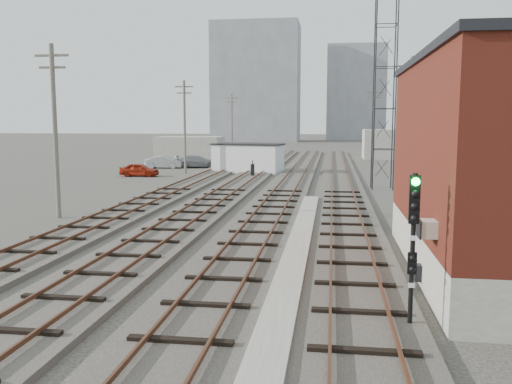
% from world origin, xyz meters
% --- Properties ---
extents(ground, '(320.00, 320.00, 0.00)m').
position_xyz_m(ground, '(0.00, 60.00, 0.00)').
color(ground, '#282621').
rests_on(ground, ground).
extents(track_right, '(3.20, 90.00, 0.39)m').
position_xyz_m(track_right, '(2.50, 39.00, 0.11)').
color(track_right, '#332D28').
rests_on(track_right, ground).
extents(track_mid_right, '(3.20, 90.00, 0.39)m').
position_xyz_m(track_mid_right, '(-1.50, 39.00, 0.11)').
color(track_mid_right, '#332D28').
rests_on(track_mid_right, ground).
extents(track_mid_left, '(3.20, 90.00, 0.39)m').
position_xyz_m(track_mid_left, '(-5.50, 39.00, 0.11)').
color(track_mid_left, '#332D28').
rests_on(track_mid_left, ground).
extents(track_left, '(3.20, 90.00, 0.39)m').
position_xyz_m(track_left, '(-9.50, 39.00, 0.11)').
color(track_left, '#332D28').
rests_on(track_left, ground).
extents(platform_curb, '(0.90, 28.00, 0.26)m').
position_xyz_m(platform_curb, '(0.50, 14.00, 0.13)').
color(platform_curb, gray).
rests_on(platform_curb, ground).
extents(brick_building, '(6.54, 12.20, 7.22)m').
position_xyz_m(brick_building, '(7.50, 12.00, 3.63)').
color(brick_building, gray).
rests_on(brick_building, ground).
extents(lattice_tower, '(1.60, 1.60, 15.00)m').
position_xyz_m(lattice_tower, '(5.50, 35.00, 7.50)').
color(lattice_tower, black).
rests_on(lattice_tower, ground).
extents(utility_pole_left_a, '(1.80, 0.24, 9.00)m').
position_xyz_m(utility_pole_left_a, '(-12.50, 20.00, 4.80)').
color(utility_pole_left_a, '#595147').
rests_on(utility_pole_left_a, ground).
extents(utility_pole_left_b, '(1.80, 0.24, 9.00)m').
position_xyz_m(utility_pole_left_b, '(-12.50, 45.00, 4.80)').
color(utility_pole_left_b, '#595147').
rests_on(utility_pole_left_b, ground).
extents(utility_pole_left_c, '(1.80, 0.24, 9.00)m').
position_xyz_m(utility_pole_left_c, '(-12.50, 70.00, 4.80)').
color(utility_pole_left_c, '#595147').
rests_on(utility_pole_left_c, ground).
extents(utility_pole_right_a, '(1.80, 0.24, 9.00)m').
position_xyz_m(utility_pole_right_a, '(6.50, 28.00, 4.80)').
color(utility_pole_right_a, '#595147').
rests_on(utility_pole_right_a, ground).
extents(utility_pole_right_b, '(1.80, 0.24, 9.00)m').
position_xyz_m(utility_pole_right_b, '(6.50, 58.00, 4.80)').
color(utility_pole_right_b, '#595147').
rests_on(utility_pole_right_b, ground).
extents(apartment_left, '(22.00, 14.00, 30.00)m').
position_xyz_m(apartment_left, '(-18.00, 135.00, 15.00)').
color(apartment_left, gray).
rests_on(apartment_left, ground).
extents(apartment_right, '(16.00, 12.00, 26.00)m').
position_xyz_m(apartment_right, '(8.00, 150.00, 13.00)').
color(apartment_right, gray).
rests_on(apartment_right, ground).
extents(shed_left, '(8.00, 5.00, 3.20)m').
position_xyz_m(shed_left, '(-16.00, 60.00, 1.60)').
color(shed_left, gray).
rests_on(shed_left, ground).
extents(shed_right, '(6.00, 6.00, 4.00)m').
position_xyz_m(shed_right, '(9.00, 70.00, 2.00)').
color(shed_right, gray).
rests_on(shed_right, ground).
extents(signal_mast, '(0.40, 0.41, 3.85)m').
position_xyz_m(signal_mast, '(3.70, 6.50, 2.24)').
color(signal_mast, gray).
rests_on(signal_mast, ground).
extents(switch_stand, '(0.40, 0.40, 1.46)m').
position_xyz_m(switch_stand, '(-5.38, 41.97, 0.69)').
color(switch_stand, black).
rests_on(switch_stand, ground).
extents(site_trailer, '(7.42, 4.47, 2.92)m').
position_xyz_m(site_trailer, '(-6.53, 46.53, 1.47)').
color(site_trailer, silver).
rests_on(site_trailer, ground).
extents(car_red, '(3.63, 1.48, 1.24)m').
position_xyz_m(car_red, '(-15.98, 41.64, 0.62)').
color(car_red, maroon).
rests_on(car_red, ground).
extents(car_silver, '(4.12, 1.70, 1.33)m').
position_xyz_m(car_silver, '(-16.46, 50.67, 0.66)').
color(car_silver, '#999BA0').
rests_on(car_silver, ground).
extents(car_grey, '(5.00, 2.73, 1.38)m').
position_xyz_m(car_grey, '(-13.03, 51.81, 0.69)').
color(car_grey, gray).
rests_on(car_grey, ground).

